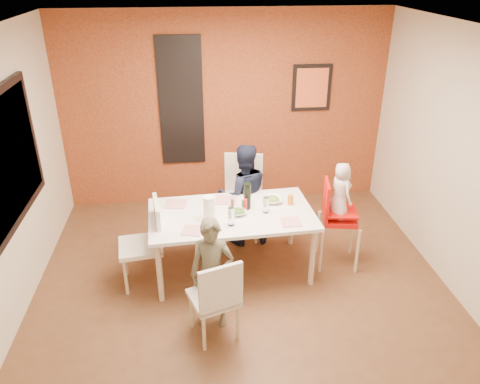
{
  "coord_description": "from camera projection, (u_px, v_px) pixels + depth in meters",
  "views": [
    {
      "loc": [
        -0.47,
        -4.06,
        3.23
      ],
      "look_at": [
        0.0,
        0.3,
        1.05
      ],
      "focal_mm": 35.0,
      "sensor_mm": 36.0,
      "label": 1
    }
  ],
  "objects": [
    {
      "name": "ground",
      "position": [
        243.0,
        290.0,
        5.1
      ],
      "size": [
        4.5,
        4.5,
        0.0
      ],
      "primitive_type": "plane",
      "color": "brown",
      "rests_on": "ground"
    },
    {
      "name": "ceiling",
      "position": [
        244.0,
        31.0,
        3.89
      ],
      "size": [
        4.5,
        4.5,
        0.02
      ],
      "primitive_type": "cube",
      "color": "silver",
      "rests_on": "wall_back"
    },
    {
      "name": "wall_back",
      "position": [
        225.0,
        111.0,
        6.5
      ],
      "size": [
        4.5,
        0.02,
        2.7
      ],
      "primitive_type": "cube",
      "color": "beige",
      "rests_on": "ground"
    },
    {
      "name": "wall_front",
      "position": [
        291.0,
        353.0,
        2.49
      ],
      "size": [
        4.5,
        0.02,
        2.7
      ],
      "primitive_type": "cube",
      "color": "beige",
      "rests_on": "ground"
    },
    {
      "name": "wall_left",
      "position": [
        0.0,
        189.0,
        4.28
      ],
      "size": [
        0.02,
        4.5,
        2.7
      ],
      "primitive_type": "cube",
      "color": "beige",
      "rests_on": "ground"
    },
    {
      "name": "wall_right",
      "position": [
        465.0,
        168.0,
        4.71
      ],
      "size": [
        0.02,
        4.5,
        2.7
      ],
      "primitive_type": "cube",
      "color": "beige",
      "rests_on": "ground"
    },
    {
      "name": "brick_accent_wall",
      "position": [
        225.0,
        111.0,
        6.48
      ],
      "size": [
        4.5,
        0.02,
        2.7
      ],
      "primitive_type": "cube",
      "color": "maroon",
      "rests_on": "ground"
    },
    {
      "name": "picture_window_frame",
      "position": [
        6.0,
        160.0,
        4.37
      ],
      "size": [
        0.05,
        1.7,
        1.3
      ],
      "primitive_type": "cube",
      "color": "black",
      "rests_on": "wall_left"
    },
    {
      "name": "picture_window_pane",
      "position": [
        7.0,
        160.0,
        4.37
      ],
      "size": [
        0.02,
        1.55,
        1.15
      ],
      "primitive_type": "cube",
      "color": "black",
      "rests_on": "wall_left"
    },
    {
      "name": "glassblock_strip",
      "position": [
        181.0,
        102.0,
        6.34
      ],
      "size": [
        0.55,
        0.03,
        1.7
      ],
      "primitive_type": "cube",
      "color": "silver",
      "rests_on": "wall_back"
    },
    {
      "name": "glassblock_surround",
      "position": [
        181.0,
        102.0,
        6.34
      ],
      "size": [
        0.6,
        0.03,
        1.76
      ],
      "primitive_type": "cube",
      "color": "black",
      "rests_on": "wall_back"
    },
    {
      "name": "art_print_frame",
      "position": [
        312.0,
        88.0,
        6.44
      ],
      "size": [
        0.54,
        0.03,
        0.64
      ],
      "primitive_type": "cube",
      "color": "black",
      "rests_on": "wall_back"
    },
    {
      "name": "art_print_canvas",
      "position": [
        312.0,
        88.0,
        6.43
      ],
      "size": [
        0.44,
        0.01,
        0.54
      ],
      "primitive_type": "cube",
      "color": "orange",
      "rests_on": "wall_back"
    },
    {
      "name": "dining_table",
      "position": [
        232.0,
        218.0,
        5.15
      ],
      "size": [
        1.85,
        1.11,
        0.75
      ],
      "rotation": [
        0.0,
        0.0,
        0.06
      ],
      "color": "white",
      "rests_on": "ground"
    },
    {
      "name": "chair_near",
      "position": [
        217.0,
        296.0,
        4.23
      ],
      "size": [
        0.52,
        0.52,
        0.89
      ],
      "rotation": [
        0.0,
        0.0,
        3.47
      ],
      "color": "silver",
      "rests_on": "ground"
    },
    {
      "name": "chair_far",
      "position": [
        243.0,
        191.0,
        5.97
      ],
      "size": [
        0.57,
        0.57,
        1.04
      ],
      "rotation": [
        0.0,
        0.0,
        -0.21
      ],
      "color": "silver",
      "rests_on": "ground"
    },
    {
      "name": "chair_left",
      "position": [
        148.0,
        239.0,
        5.02
      ],
      "size": [
        0.51,
        0.51,
        0.98
      ],
      "rotation": [
        0.0,
        0.0,
        4.85
      ],
      "color": "white",
      "rests_on": "ground"
    },
    {
      "name": "high_chair",
      "position": [
        335.0,
        216.0,
        5.31
      ],
      "size": [
        0.5,
        0.5,
        1.04
      ],
      "rotation": [
        0.0,
        0.0,
        1.4
      ],
      "color": "red",
      "rests_on": "ground"
    },
    {
      "name": "child_near",
      "position": [
        212.0,
        274.0,
        4.41
      ],
      "size": [
        0.47,
        0.35,
        1.15
      ],
      "primitive_type": "imported",
      "rotation": [
        0.0,
        0.0,
        -0.2
      ],
      "color": "brown",
      "rests_on": "ground"
    },
    {
      "name": "child_far",
      "position": [
        243.0,
        195.0,
        5.72
      ],
      "size": [
        0.68,
        0.56,
        1.31
      ],
      "primitive_type": "imported",
      "rotation": [
        0.0,
        0.0,
        3.25
      ],
      "color": "black",
      "rests_on": "ground"
    },
    {
      "name": "toddler",
      "position": [
        341.0,
        191.0,
        5.16
      ],
      "size": [
        0.3,
        0.37,
        0.65
      ],
      "primitive_type": "imported",
      "rotation": [
        0.0,
        0.0,
        1.88
      ],
      "color": "silver",
      "rests_on": "high_chair"
    },
    {
      "name": "plate_near_left",
      "position": [
        192.0,
        231.0,
        4.77
      ],
      "size": [
        0.25,
        0.25,
        0.01
      ],
      "primitive_type": "cube",
      "rotation": [
        0.0,
        0.0,
        -0.25
      ],
      "color": "white",
      "rests_on": "dining_table"
    },
    {
      "name": "plate_far_mid",
      "position": [
        226.0,
        200.0,
        5.37
      ],
      "size": [
        0.27,
        0.27,
        0.01
      ],
      "primitive_type": "cube",
      "rotation": [
        0.0,
        0.0,
        -0.17
      ],
      "color": "white",
      "rests_on": "dining_table"
    },
    {
      "name": "plate_near_right",
      "position": [
        291.0,
        222.0,
        4.93
      ],
      "size": [
        0.21,
        0.21,
        0.01
      ],
      "primitive_type": "cube",
      "rotation": [
        0.0,
        0.0,
        -0.0
      ],
      "color": "white",
      "rests_on": "dining_table"
    },
    {
      "name": "plate_far_left",
      "position": [
        176.0,
        204.0,
        5.29
      ],
      "size": [
        0.26,
        0.26,
        0.01
      ],
      "primitive_type": "cube",
      "rotation": [
        0.0,
        0.0,
        -0.14
      ],
      "color": "white",
      "rests_on": "dining_table"
    },
    {
      "name": "salad_bowl_a",
      "position": [
        238.0,
        212.0,
        5.08
      ],
      "size": [
        0.23,
        0.23,
        0.05
      ],
      "primitive_type": "imported",
      "rotation": [
        0.0,
        0.0,
        0.22
      ],
      "color": "white",
      "rests_on": "dining_table"
    },
    {
      "name": "salad_bowl_b",
      "position": [
        272.0,
        200.0,
        5.33
      ],
      "size": [
        0.24,
        0.24,
        0.06
      ],
      "primitive_type": "imported",
      "rotation": [
        0.0,
        0.0,
        -0.03
      ],
      "color": "white",
      "rests_on": "dining_table"
    },
    {
      "name": "wine_bottle",
      "position": [
        247.0,
        196.0,
        5.14
      ],
      "size": [
        0.08,
        0.08,
        0.3
      ],
      "primitive_type": "cylinder",
      "color": "black",
      "rests_on": "dining_table"
    },
    {
      "name": "wine_glass_a",
      "position": [
        231.0,
        216.0,
        4.84
      ],
      "size": [
        0.07,
        0.07,
        0.2
      ],
      "primitive_type": "cylinder",
      "color": "white",
      "rests_on": "dining_table"
    },
    {
      "name": "wine_glass_b",
      "position": [
        266.0,
        205.0,
        5.08
      ],
      "size": [
        0.06,
        0.06,
        0.18
      ],
      "primitive_type": "cylinder",
      "color": "white",
      "rests_on": "dining_table"
    },
    {
      "name": "paper_towel_roll",
      "position": [
        209.0,
        208.0,
        4.93
      ],
      "size": [
        0.12,
        0.12,
        0.27
      ],
      "primitive_type": "cylinder",
      "color": "white",
      "rests_on": "dining_table"
    },
    {
      "name": "condiment_red",
      "position": [
        245.0,
        205.0,
        5.11
      ],
      "size": [
        0.04,
        0.04,
        0.15
      ],
      "primitive_type": "cylinder",
      "color": "red",
      "rests_on": "dining_table"
    },
    {
      "name": "condiment_green",
      "position": [
        243.0,
        205.0,
        5.15
      ],
      "size": [
        0.03,
        0.03,
        0.12
      ],
      "primitive_type": "cylinder",
      "color": "#2E7025",
      "rests_on": "dining_table"
    },
    {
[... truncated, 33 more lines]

